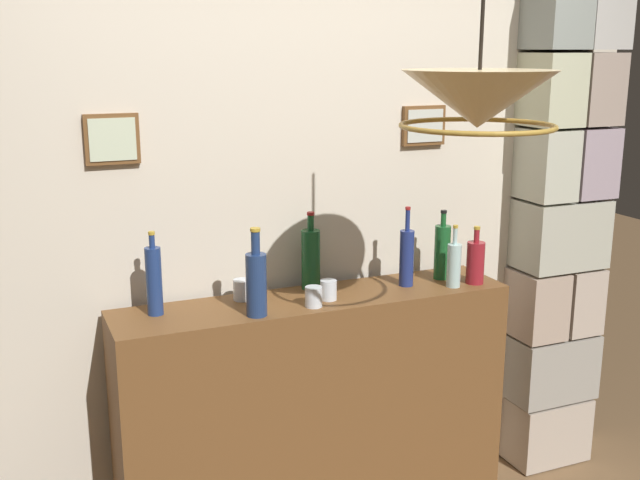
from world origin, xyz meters
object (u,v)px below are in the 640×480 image
Objects in this scene: liquor_bottle_rye at (256,282)px; glass_tumbler_highball at (242,290)px; pendant_lamp at (478,101)px; liquor_bottle_whiskey at (475,262)px; liquor_bottle_port at (442,251)px; liquor_bottle_gin at (407,257)px; glass_tumbler_rocks at (314,297)px; glass_tumbler_shot at (328,290)px; liquor_bottle_sherry at (311,258)px; liquor_bottle_brandy at (154,280)px; liquor_bottle_bourbon at (454,264)px.

glass_tumbler_highball is at bearing 88.04° from liquor_bottle_rye.
pendant_lamp is at bearing -47.07° from liquor_bottle_rye.
liquor_bottle_whiskey is 0.15m from liquor_bottle_port.
liquor_bottle_gin is 0.48m from glass_tumbler_rocks.
glass_tumbler_highball is 1.03× the size of glass_tumbler_shot.
liquor_bottle_sherry is 1.09m from pendant_lamp.
glass_tumbler_highball is at bearing 140.49° from glass_tumbler_rocks.
glass_tumbler_shot is at bearing 11.80° from liquor_bottle_rye.
liquor_bottle_brandy is 1.24m from liquor_bottle_port.
glass_tumbler_rocks is (-0.46, -0.10, -0.09)m from liquor_bottle_gin.
pendant_lamp is (-0.44, -0.61, 0.72)m from liquor_bottle_whiskey.
glass_tumbler_highball is at bearing -174.08° from liquor_bottle_sherry.
liquor_bottle_sherry is at bearing 159.50° from liquor_bottle_bourbon.
glass_tumbler_rocks is 0.99× the size of glass_tumbler_shot.
liquor_bottle_brandy is at bearing 174.38° from liquor_bottle_whiskey.
pendant_lamp is at bearing -62.73° from glass_tumbler_rocks.
glass_tumbler_shot is (0.01, -0.16, -0.09)m from liquor_bottle_sherry.
liquor_bottle_rye is 0.39m from liquor_bottle_sherry.
liquor_bottle_rye is 0.38m from liquor_bottle_brandy.
liquor_bottle_brandy is at bearing 165.70° from glass_tumbler_rocks.
liquor_bottle_whiskey is at bearing 3.45° from liquor_bottle_bourbon.
glass_tumbler_shot is 0.14× the size of pendant_lamp.
liquor_bottle_sherry is 0.25m from glass_tumbler_rocks.
liquor_bottle_sherry is at bearing 92.82° from glass_tumbler_shot.
liquor_bottle_rye is 0.22m from glass_tumbler_highball.
liquor_bottle_sherry is at bearing 5.92° from glass_tumbler_highball.
pendant_lamp is at bearing -39.89° from liquor_bottle_brandy.
liquor_bottle_port is at bearing 8.69° from liquor_bottle_gin.
liquor_bottle_gin is at bearing 9.26° from liquor_bottle_rye.
liquor_bottle_rye reaches higher than liquor_bottle_port.
liquor_bottle_whiskey reaches higher than glass_tumbler_highball.
liquor_bottle_bourbon is 0.64m from glass_tumbler_rocks.
glass_tumbler_highball is at bearing 176.29° from liquor_bottle_port.
liquor_bottle_whiskey is 0.82× the size of liquor_bottle_port.
liquor_bottle_brandy is 4.01× the size of glass_tumbler_shot.
liquor_bottle_gin is 0.70m from glass_tumbler_highball.
liquor_bottle_sherry is 3.94× the size of glass_tumbler_highball.
liquor_bottle_port is at bearing 9.14° from liquor_bottle_rye.
liquor_bottle_whiskey is at bearing -9.92° from glass_tumbler_highball.
liquor_bottle_bourbon is at bearing 0.96° from glass_tumbler_rocks.
pendant_lamp is (0.89, -0.74, 0.68)m from liquor_bottle_brandy.
liquor_bottle_rye is at bearing -24.84° from liquor_bottle_brandy.
liquor_bottle_port is at bearing 64.30° from pendant_lamp.
glass_tumbler_shot is (-0.38, -0.05, -0.09)m from liquor_bottle_gin.
liquor_bottle_gin is 1.05m from liquor_bottle_brandy.
liquor_bottle_port is 0.93× the size of liquor_bottle_sherry.
liquor_bottle_bourbon is 0.56m from glass_tumbler_shot.
liquor_bottle_port is at bearing 82.29° from liquor_bottle_bourbon.
glass_tumbler_shot is at bearing -7.94° from liquor_bottle_brandy.
liquor_bottle_rye is 1.04× the size of liquor_bottle_sherry.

